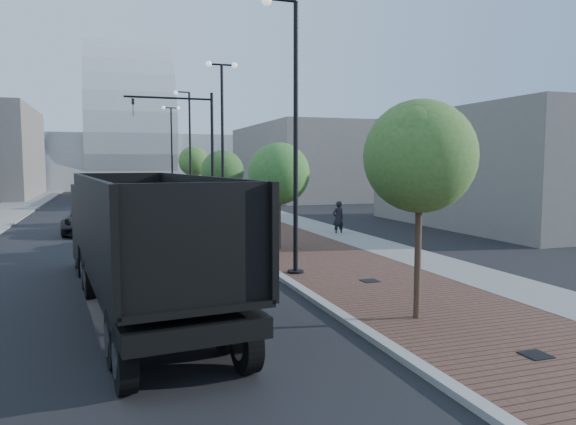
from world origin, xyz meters
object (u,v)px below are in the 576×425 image
object	(u,v)px
white_sedan	(149,231)
dark_car_mid	(89,220)
pedestrian	(338,218)
dump_truck	(126,242)

from	to	relation	value
white_sedan	dark_car_mid	distance (m)	6.86
dark_car_mid	pedestrian	distance (m)	13.64
dump_truck	dark_car_mid	xyz separation A→B (m)	(-1.48, 14.65, -0.76)
dump_truck	white_sedan	xyz separation A→B (m)	(1.28, 8.37, -0.74)
white_sedan	dark_car_mid	world-z (taller)	white_sedan
dark_car_mid	pedestrian	size ratio (longest dim) A/B	2.89
dump_truck	dark_car_mid	distance (m)	14.75
dump_truck	white_sedan	world-z (taller)	dump_truck
dark_car_mid	pedestrian	world-z (taller)	pedestrian
white_sedan	dark_car_mid	bearing A→B (deg)	110.73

